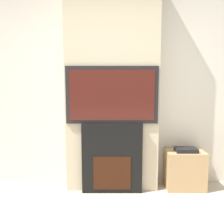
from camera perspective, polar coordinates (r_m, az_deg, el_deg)
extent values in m
cube|color=silver|center=(3.37, 0.01, 6.29)|extent=(6.00, 0.06, 2.70)
cube|color=beige|center=(3.19, 0.00, 6.24)|extent=(1.16, 0.30, 2.70)
cube|color=black|center=(3.19, 0.00, -10.39)|extent=(0.75, 0.14, 0.88)
cube|color=#33160A|center=(3.18, 0.00, -13.81)|extent=(0.46, 0.01, 0.42)
cube|color=black|center=(3.04, 0.00, 3.91)|extent=(1.12, 0.06, 0.70)
cube|color=#471914|center=(3.01, 0.00, 3.87)|extent=(1.03, 0.01, 0.61)
cube|color=tan|center=(3.47, 16.25, -12.51)|extent=(0.49, 0.34, 0.50)
cube|color=black|center=(3.36, 16.58, -8.28)|extent=(0.27, 0.18, 0.05)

